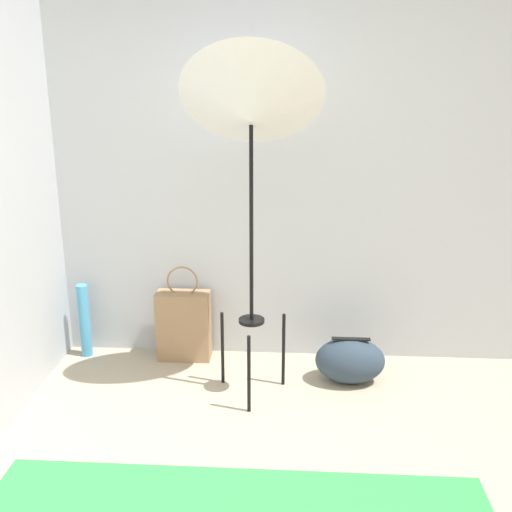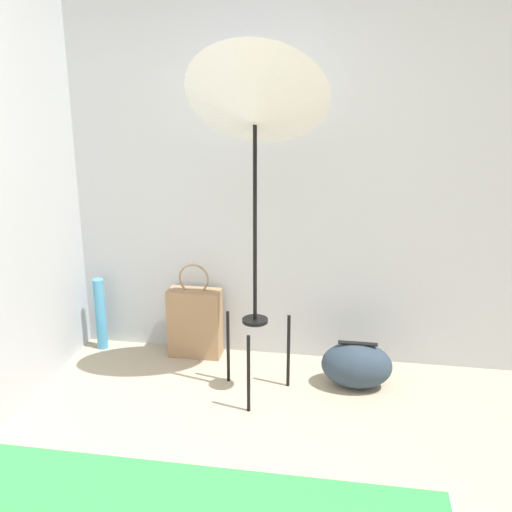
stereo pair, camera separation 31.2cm
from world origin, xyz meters
The scene contains 5 objects.
wall_back centered at (0.00, 2.09, 1.30)m, with size 8.00×0.05×2.60m.
photo_umbrella centered at (-0.13, 1.53, 1.63)m, with size 0.77×0.67×1.98m.
tote_bag centered at (-0.61, 1.95, 0.24)m, with size 0.35×0.15×0.64m.
duffel_bag centered at (0.46, 1.70, 0.14)m, with size 0.42×0.28×0.29m.
paper_roll centered at (-1.27, 1.95, 0.25)m, with size 0.07×0.07×0.50m.
Camera 2 is at (0.41, -1.60, 1.81)m, focal length 42.00 mm.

